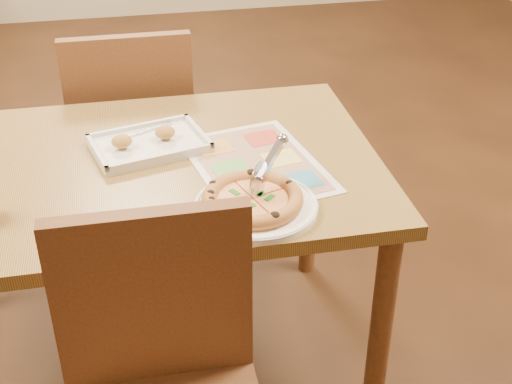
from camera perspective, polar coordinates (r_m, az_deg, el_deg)
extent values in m
plane|color=#341D0E|center=(2.37, -7.88, -13.08)|extent=(7.00, 7.00, 0.00)
cube|color=olive|center=(1.95, -9.38, 1.65)|extent=(1.30, 0.85, 0.04)
cylinder|color=brown|center=(1.97, 9.92, -11.05)|extent=(0.06, 0.06, 0.68)
cylinder|color=brown|center=(2.52, 4.32, 0.05)|extent=(0.06, 0.06, 0.68)
cube|color=brown|center=(1.54, -8.19, -8.60)|extent=(0.42, 0.04, 0.45)
cube|color=brown|center=(2.68, -9.79, 4.45)|extent=(0.42, 0.42, 0.04)
cube|color=brown|center=(2.41, -10.04, 7.15)|extent=(0.42, 0.04, 0.45)
cylinder|color=white|center=(1.72, 0.00, -1.18)|extent=(0.39, 0.39, 0.02)
cylinder|color=#C68143|center=(1.71, -0.28, -0.79)|extent=(0.24, 0.24, 0.01)
cylinder|color=#F9E187|center=(1.71, -0.28, -0.56)|extent=(0.20, 0.20, 0.01)
torus|color=#C68143|center=(1.71, -0.28, -0.53)|extent=(0.25, 0.25, 0.04)
cylinder|color=silver|center=(1.70, 0.23, 1.02)|extent=(0.06, 0.07, 0.09)
cube|color=silver|center=(1.73, 1.19, 2.64)|extent=(0.10, 0.11, 0.06)
cube|color=silver|center=(2.01, -8.52, 3.70)|extent=(0.35, 0.28, 0.02)
cube|color=silver|center=(2.00, -8.54, 3.99)|extent=(0.14, 0.08, 0.00)
ellipsoid|color=#BC9043|center=(1.98, -10.70, 4.00)|extent=(0.06, 0.05, 0.04)
ellipsoid|color=#BC9043|center=(2.01, -7.29, 4.76)|extent=(0.06, 0.05, 0.04)
cube|color=silver|center=(1.91, 0.01, 2.26)|extent=(0.39, 0.49, 0.00)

